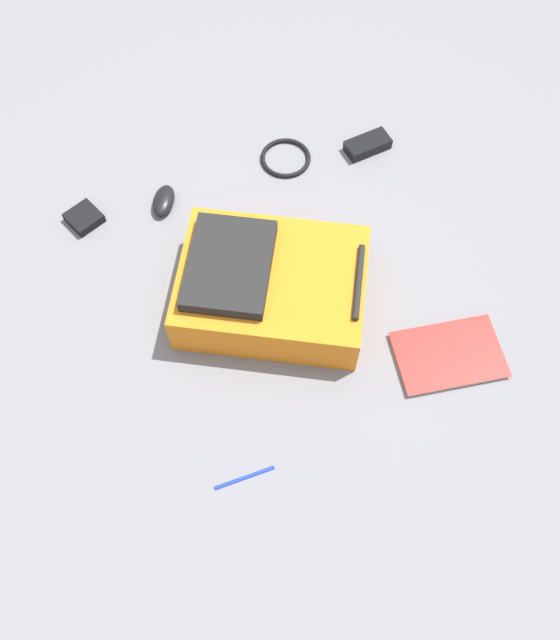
# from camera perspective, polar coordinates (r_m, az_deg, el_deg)

# --- Properties ---
(ground_plane) EXTENTS (3.31, 3.31, 0.00)m
(ground_plane) POSITION_cam_1_polar(r_m,az_deg,el_deg) (1.73, -0.64, 0.80)
(ground_plane) COLOR slate
(backpack) EXTENTS (0.52, 0.56, 0.16)m
(backpack) POSITION_cam_1_polar(r_m,az_deg,el_deg) (1.69, -0.94, 2.86)
(backpack) COLOR orange
(backpack) RESTS_ON ground_plane
(book_manual) EXTENTS (0.22, 0.29, 0.01)m
(book_manual) POSITION_cam_1_polar(r_m,az_deg,el_deg) (1.72, 13.76, -2.83)
(book_manual) COLOR silver
(book_manual) RESTS_ON ground_plane
(computer_mouse) EXTENTS (0.12, 0.10, 0.04)m
(computer_mouse) POSITION_cam_1_polar(r_m,az_deg,el_deg) (1.93, -9.60, 9.69)
(computer_mouse) COLOR black
(computer_mouse) RESTS_ON ground_plane
(cable_coil) EXTENTS (0.14, 0.14, 0.01)m
(cable_coil) POSITION_cam_1_polar(r_m,az_deg,el_deg) (2.01, 0.46, 13.25)
(cable_coil) COLOR black
(cable_coil) RESTS_ON ground_plane
(power_brick) EXTENTS (0.07, 0.13, 0.03)m
(power_brick) POSITION_cam_1_polar(r_m,az_deg,el_deg) (2.05, 7.25, 14.17)
(power_brick) COLOR black
(power_brick) RESTS_ON ground_plane
(pen_black) EXTENTS (0.02, 0.14, 0.01)m
(pen_black) POSITION_cam_1_polar(r_m,az_deg,el_deg) (1.57, -2.94, -12.85)
(pen_black) COLOR #1933B2
(pen_black) RESTS_ON ground_plane
(earbud_pouch) EXTENTS (0.10, 0.10, 0.03)m
(earbud_pouch) POSITION_cam_1_polar(r_m,az_deg,el_deg) (1.94, -15.88, 8.13)
(earbud_pouch) COLOR black
(earbud_pouch) RESTS_ON ground_plane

